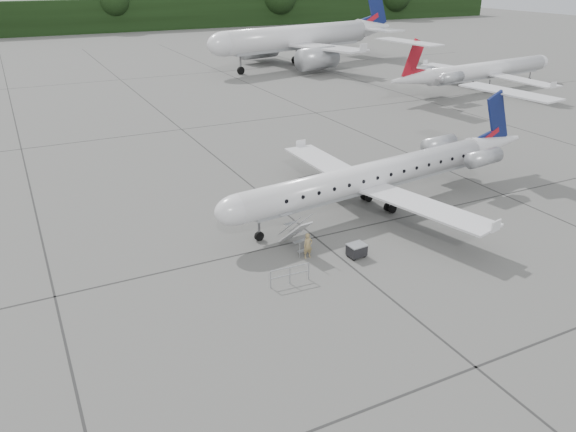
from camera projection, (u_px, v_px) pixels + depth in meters
ground at (405, 239)px, 34.76m from camera, size 320.00×320.00×0.00m
treeline at (82, 17)px, 139.21m from camera, size 260.00×4.00×8.00m
main_regional_jet at (371, 163)px, 37.65m from camera, size 28.33×21.96×6.72m
airstair at (295, 233)px, 33.09m from camera, size 1.13×2.41×2.10m
passenger at (308, 246)px, 32.21m from camera, size 0.57×0.39×1.53m
safety_railing at (290, 275)px, 29.65m from camera, size 2.20×0.19×1.00m
baggage_cart at (357, 250)px, 32.42m from camera, size 1.06×0.89×0.87m
bg_narrowbody at (298, 25)px, 91.69m from camera, size 42.16×34.46×13.29m
bg_regional_right at (489, 62)px, 75.18m from camera, size 30.83×23.78×7.52m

